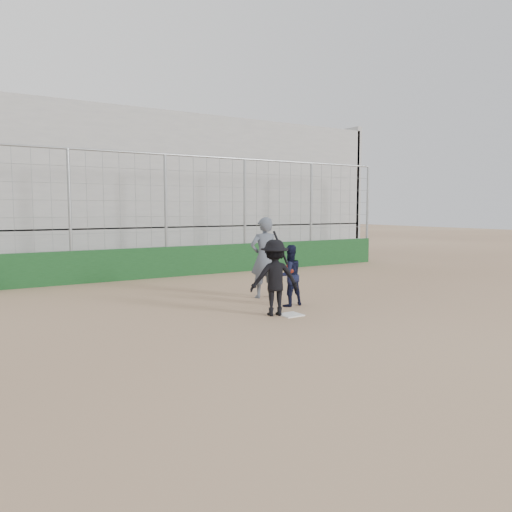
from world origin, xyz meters
TOP-DOWN VIEW (x-y plane):
  - ground at (0.00, 0.00)m, footprint 90.00×90.00m
  - home_plate at (0.00, 0.00)m, footprint 0.44×0.44m
  - backstop at (0.00, 7.00)m, footprint 18.10×0.25m
  - bleachers at (0.00, 11.95)m, footprint 20.25×6.70m
  - batter_at_plate at (-0.28, 0.20)m, footprint 1.18×0.90m
  - catcher_crouched at (0.56, 0.83)m, footprint 0.75×0.61m
  - umpire at (0.66, 2.08)m, footprint 0.81×0.59m

SIDE VIEW (x-z plane):
  - ground at x=0.00m, z-range 0.00..0.00m
  - home_plate at x=0.00m, z-range 0.00..0.02m
  - catcher_crouched at x=0.56m, z-range 0.00..0.98m
  - batter_at_plate at x=-0.28m, z-range -0.08..1.69m
  - umpire at x=0.66m, z-range 0.00..1.83m
  - backstop at x=0.00m, z-range -1.06..2.98m
  - bleachers at x=0.00m, z-range -0.57..6.41m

